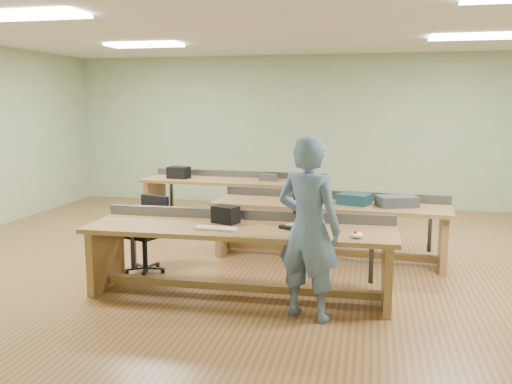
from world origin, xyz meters
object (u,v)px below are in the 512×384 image
parts_bin_grey (397,201)px  parts_bin_teal (354,199)px  workbench_front (240,243)px  laptop_base (298,227)px  task_chair (147,244)px  mug (327,199)px  workbench_mid (330,217)px  camera_bag (226,215)px  person (309,229)px  workbench_back (234,190)px  drinks_can (305,199)px

parts_bin_grey → parts_bin_teal: bearing=177.1°
workbench_front → parts_bin_grey: bearing=41.7°
workbench_front → laptop_base: (0.61, 0.02, 0.20)m
task_chair → mug: size_ratio=7.70×
workbench_mid → camera_bag: (-1.01, -1.48, 0.28)m
workbench_mid → task_chair: task_chair is taller
person → mug: person is taller
workbench_back → task_chair: 2.96m
mug → person: bearing=-89.9°
workbench_mid → workbench_front: bearing=-113.1°
task_chair → parts_bin_teal: size_ratio=2.36×
workbench_front → mug: (0.78, 1.58, 0.23)m
parts_bin_grey → drinks_can: parts_bin_grey is taller
parts_bin_teal → workbench_front: bearing=-126.1°
workbench_front → task_chair: task_chair is taller
camera_bag → parts_bin_grey: size_ratio=0.57×
person → task_chair: 2.41m
person → laptop_base: bearing=-51.7°
drinks_can → camera_bag: bearing=-116.8°
workbench_back → mug: bearing=-44.3°
task_chair → parts_bin_grey: size_ratio=1.91×
drinks_can → mug: bearing=14.3°
task_chair → workbench_back: bearing=102.5°
mug → laptop_base: bearing=-96.2°
workbench_mid → drinks_can: size_ratio=26.66×
workbench_back → laptop_base: bearing=-62.2°
workbench_front → workbench_mid: (0.82, 1.60, -0.00)m
person → task_chair: size_ratio=1.90×
workbench_back → parts_bin_grey: (2.64, -1.97, 0.25)m
workbench_front → camera_bag: bearing=145.7°
mug → drinks_can: size_ratio=1.02×
workbench_front → laptop_base: workbench_front is taller
parts_bin_teal → camera_bag: bearing=-132.8°
parts_bin_teal → drinks_can: parts_bin_teal is taller
camera_bag → mug: 1.75m
person → task_chair: (-2.09, 1.06, -0.54)m
workbench_front → workbench_mid: size_ratio=1.05×
camera_bag → parts_bin_grey: bearing=58.4°
camera_bag → mug: size_ratio=2.30×
task_chair → drinks_can: bearing=46.4°
workbench_mid → mug: workbench_mid is taller
camera_bag → mug: bearing=77.6°
workbench_back → person: size_ratio=1.82×
workbench_front → task_chair: (-1.31, 0.57, -0.23)m
workbench_back → camera_bag: (0.78, -3.38, 0.28)m
person → workbench_back: bearing=-46.6°
workbench_back → laptop_base: size_ratio=10.38×
camera_bag → mug: (0.97, 1.46, -0.05)m
laptop_base → parts_bin_teal: (0.53, 1.54, 0.05)m
workbench_front → mug: size_ratio=27.43×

